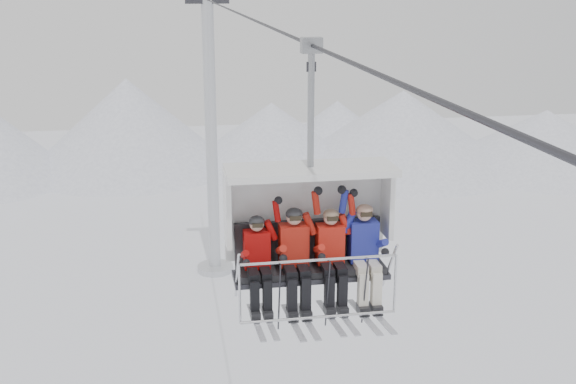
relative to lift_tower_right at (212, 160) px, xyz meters
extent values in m
cone|color=white|center=(-5.00, 22.00, -2.28)|extent=(16.00, 16.00, 7.00)
cone|color=white|center=(6.00, 21.00, -3.28)|extent=(14.00, 14.00, 5.00)
cone|color=white|center=(16.00, 19.00, -2.78)|extent=(18.00, 18.00, 6.00)
cone|color=white|center=(27.00, 17.00, -3.53)|extent=(16.00, 16.00, 4.50)
cone|color=white|center=(12.00, 24.00, -3.53)|extent=(12.00, 12.00, 4.50)
cylinder|color=silver|center=(0.00, 0.00, 0.87)|extent=(0.56, 0.56, 13.30)
cylinder|color=silver|center=(0.00, 0.00, -5.63)|extent=(1.80, 1.80, 0.30)
cube|color=#2F2F34|center=(0.00, 0.00, 7.52)|extent=(2.00, 0.35, 0.35)
cylinder|color=#2F2F34|center=(0.00, -22.00, 7.52)|extent=(0.06, 50.00, 0.06)
cube|color=black|center=(0.00, -24.07, 4.17)|extent=(2.26, 0.55, 0.10)
cube|color=black|center=(0.00, -23.81, 4.55)|extent=(2.26, 0.10, 0.66)
cube|color=#2F2F34|center=(0.00, -24.07, 4.08)|extent=(2.36, 0.60, 0.08)
cube|color=white|center=(0.00, -23.59, 4.96)|extent=(2.52, 0.10, 1.50)
cube|color=white|center=(0.00, -23.99, 5.71)|extent=(2.52, 0.90, 0.10)
cylinder|color=silver|center=(0.00, -24.62, 4.54)|extent=(2.30, 0.04, 0.04)
cylinder|color=silver|center=(0.00, -24.69, 3.67)|extent=(2.30, 0.04, 0.04)
cylinder|color=gray|center=(0.00, -23.97, 6.62)|extent=(0.10, 0.10, 1.81)
cube|color=gray|center=(0.00, -23.97, 7.52)|extent=(0.30, 0.18, 0.22)
cube|color=#A60908|center=(-0.82, -24.03, 4.54)|extent=(0.39, 0.26, 0.58)
sphere|color=tan|center=(-0.82, -24.07, 4.94)|extent=(0.21, 0.21, 0.21)
cube|color=black|center=(-0.91, -24.47, 3.99)|extent=(0.13, 0.15, 0.46)
cube|color=black|center=(-0.73, -24.47, 3.99)|extent=(0.13, 0.15, 0.46)
cube|color=silver|center=(-0.91, -24.57, 3.62)|extent=(0.09, 1.69, 0.26)
cube|color=silver|center=(-0.73, -24.57, 3.62)|extent=(0.09, 1.69, 0.26)
cube|color=red|center=(-0.26, -24.03, 4.57)|extent=(0.43, 0.29, 0.64)
sphere|color=tan|center=(-0.26, -24.07, 5.02)|extent=(0.24, 0.24, 0.24)
cube|color=black|center=(-0.36, -24.47, 3.96)|extent=(0.14, 0.15, 0.51)
cube|color=black|center=(-0.16, -24.47, 3.96)|extent=(0.14, 0.15, 0.51)
cube|color=silver|center=(-0.36, -24.57, 3.57)|extent=(0.10, 1.69, 0.26)
cube|color=silver|center=(-0.16, -24.57, 3.57)|extent=(0.10, 1.69, 0.26)
cube|color=red|center=(0.30, -24.03, 4.55)|extent=(0.41, 0.27, 0.61)
sphere|color=tan|center=(0.30, -24.07, 4.98)|extent=(0.22, 0.22, 0.22)
cube|color=black|center=(0.20, -24.47, 3.98)|extent=(0.14, 0.15, 0.49)
cube|color=black|center=(0.40, -24.47, 3.98)|extent=(0.14, 0.15, 0.49)
cube|color=silver|center=(0.20, -24.57, 3.59)|extent=(0.09, 1.69, 0.26)
cube|color=silver|center=(0.40, -24.57, 3.59)|extent=(0.09, 1.69, 0.26)
cube|color=#232B97|center=(0.82, -24.03, 4.57)|extent=(0.43, 0.29, 0.64)
sphere|color=tan|center=(0.82, -24.07, 5.02)|extent=(0.24, 0.24, 0.24)
cube|color=silver|center=(0.72, -24.47, 3.96)|extent=(0.14, 0.15, 0.51)
cube|color=silver|center=(0.92, -24.47, 3.96)|extent=(0.14, 0.15, 0.51)
cube|color=silver|center=(0.72, -24.57, 3.57)|extent=(0.10, 1.69, 0.26)
cube|color=silver|center=(0.92, -24.57, 3.57)|extent=(0.10, 1.69, 0.26)
camera|label=1|loc=(-2.05, -34.06, 8.41)|focal=45.00mm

